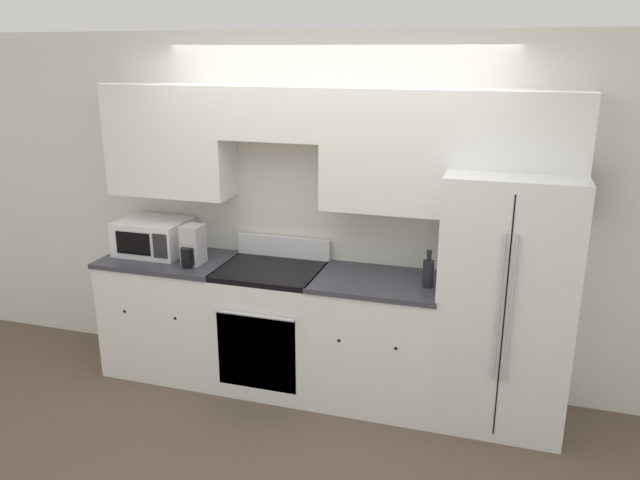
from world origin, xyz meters
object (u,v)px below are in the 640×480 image
at_px(refrigerator, 505,299).
at_px(bottle, 428,273).
at_px(microwave, 153,236).
at_px(oven_range, 272,326).

xyz_separation_m(refrigerator, bottle, (-0.51, -0.10, 0.17)).
bearing_deg(bottle, microwave, 177.08).
bearing_deg(refrigerator, bottle, -168.42).
distance_m(oven_range, bottle, 1.28).
relative_size(oven_range, bottle, 4.26).
bearing_deg(bottle, oven_range, 178.25).
bearing_deg(microwave, refrigerator, -0.13).
height_order(oven_range, microwave, microwave).
xyz_separation_m(oven_range, microwave, (-1.00, 0.07, 0.60)).
distance_m(refrigerator, bottle, 0.54).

